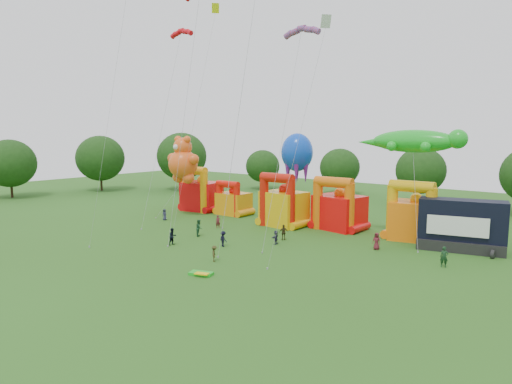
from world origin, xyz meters
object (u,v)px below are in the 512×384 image
Objects in this scene: octopus_kite at (294,180)px; spectator_0 at (165,215)px; gecko_kite at (415,176)px; stage_trailer at (462,226)px; bouncy_castle_2 at (283,206)px; bouncy_castle_0 at (200,194)px; spectator_4 at (284,232)px; teddy_bear_kite at (179,172)px.

octopus_kite is 18.53m from spectator_0.
gecko_kite is 1.04× the size of octopus_kite.
bouncy_castle_2 is at bearing -176.43° from stage_trailer.
bouncy_castle_0 is 16.87m from octopus_kite.
spectator_4 is at bearing 4.41° from spectator_0.
spectator_4 is at bearing -7.49° from teddy_bear_kite.
teddy_bear_kite is 32.50m from gecko_kite.
octopus_kite is at bearing 95.87° from bouncy_castle_2.
spectator_4 is at bearing -53.75° from bouncy_castle_2.
teddy_bear_kite is 0.97× the size of octopus_kite.
bouncy_castle_2 is (16.83, -1.66, 0.02)m from bouncy_castle_0.
gecko_kite reaches higher than teddy_bear_kite.
octopus_kite reaches higher than bouncy_castle_2.
teddy_bear_kite is 16.64m from octopus_kite.
octopus_kite reaches higher than spectator_0.
spectator_0 is (0.47, -3.30, -5.67)m from teddy_bear_kite.
bouncy_castle_0 reaches higher than spectator_4.
gecko_kite reaches higher than spectator_0.
teddy_bear_kite reaches higher than bouncy_castle_2.
bouncy_castle_2 is 8.20m from spectator_4.
bouncy_castle_2 is at bearing -5.63° from bouncy_castle_0.
bouncy_castle_2 reaches higher than stage_trailer.
octopus_kite is (-0.32, 3.07, 3.12)m from bouncy_castle_2.
spectator_4 is (20.19, -2.66, -5.56)m from teddy_bear_kite.
octopus_kite is at bearing 24.39° from teddy_bear_kite.
bouncy_castle_0 is 0.58× the size of octopus_kite.
octopus_kite is (-21.90, 1.72, 3.21)m from stage_trailer.
bouncy_castle_2 is at bearing 27.88° from spectator_0.
teddy_bear_kite is at bearing -171.80° from gecko_kite.
octopus_kite is at bearing 37.25° from spectator_0.
spectator_4 is (4.73, -6.45, -1.76)m from bouncy_castle_2.
spectator_0 is (1.84, -8.75, -1.85)m from bouncy_castle_0.
bouncy_castle_0 reaches higher than spectator_0.
bouncy_castle_0 is 3.91× the size of spectator_4.
bouncy_castle_0 is 9.13m from spectator_0.
bouncy_castle_0 is 16.91m from bouncy_castle_2.
gecko_kite is 7.05× the size of spectator_4.
bouncy_castle_0 is at bearing 104.43° from spectator_0.
teddy_bear_kite is 21.11m from spectator_4.
stage_trailer is 6.95m from gecko_kite.
bouncy_castle_0 is 4.42× the size of spectator_0.
bouncy_castle_0 is 38.41m from stage_trailer.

